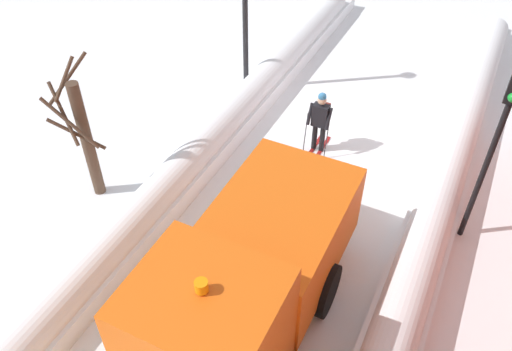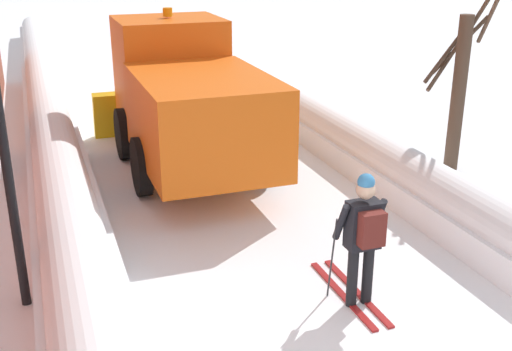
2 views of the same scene
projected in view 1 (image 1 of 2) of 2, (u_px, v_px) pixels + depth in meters
The scene contains 4 objects.
plow_truck at pixel (247, 282), 9.22m from camera, with size 3.20×5.98×3.12m.
skier at pixel (320, 119), 13.73m from camera, with size 0.62×1.80×1.81m.
traffic_light_pole at pixel (503, 122), 9.87m from camera, with size 0.28×0.42×4.58m.
bare_tree_near at pixel (84, 137), 11.98m from camera, with size 1.29×1.37×3.55m.
Camera 1 is at (-3.03, 12.10, 8.98)m, focal length 36.79 mm.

